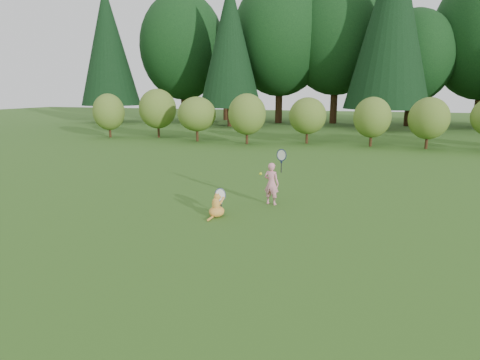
% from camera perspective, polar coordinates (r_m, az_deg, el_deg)
% --- Properties ---
extents(ground, '(100.00, 100.00, 0.00)m').
position_cam_1_polar(ground, '(9.10, -2.71, -5.28)').
color(ground, '#2F5718').
rests_on(ground, ground).
extents(shrub_row, '(28.00, 3.00, 2.80)m').
position_cam_1_polar(shrub_row, '(21.39, 9.34, 8.72)').
color(shrub_row, '#556D22').
rests_on(shrub_row, ground).
extents(woodland_backdrop, '(48.00, 10.00, 15.00)m').
position_cam_1_polar(woodland_backdrop, '(31.63, 12.52, 20.90)').
color(woodland_backdrop, black).
rests_on(woodland_backdrop, ground).
extents(child, '(0.61, 0.33, 1.59)m').
position_cam_1_polar(child, '(9.98, 4.54, -0.38)').
color(child, pink).
rests_on(child, ground).
extents(cat, '(0.55, 0.82, 0.74)m').
position_cam_1_polar(cat, '(9.09, -3.33, -3.46)').
color(cat, orange).
rests_on(cat, ground).
extents(tennis_ball, '(0.08, 0.08, 0.08)m').
position_cam_1_polar(tennis_ball, '(10.55, 2.95, 0.91)').
color(tennis_ball, '#A1D819').
rests_on(tennis_ball, ground).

